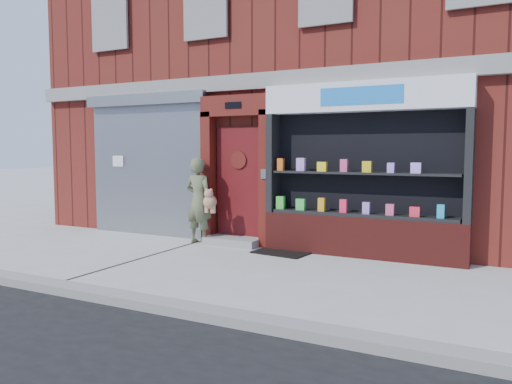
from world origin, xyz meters
The scene contains 8 objects.
ground centered at (0.00, 0.00, 0.00)m, with size 80.00×80.00×0.00m, color #9E9E99.
curb centered at (0.00, -2.15, 0.06)m, with size 60.00×0.30×0.12m, color gray.
building centered at (0.00, 5.99, 4.00)m, with size 12.00×8.16×8.00m.
shutter_bay centered at (-3.00, 1.93, 1.72)m, with size 3.10×0.30×3.04m.
red_door_bay centered at (-0.75, 1.86, 1.46)m, with size 1.52×0.58×2.90m.
pharmacy_bay centered at (1.75, 1.81, 1.37)m, with size 3.50×0.41×3.00m.
woman centered at (-1.42, 1.54, 0.85)m, with size 0.81×0.51×1.70m.
doormat centered at (0.41, 1.45, 0.01)m, with size 0.97×0.68×0.02m, color black.
Camera 1 is at (4.01, -6.65, 1.85)m, focal length 35.00 mm.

